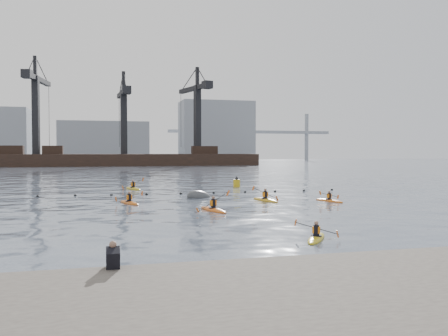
{
  "coord_description": "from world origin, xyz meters",
  "views": [
    {
      "loc": [
        -5.78,
        -19.34,
        3.79
      ],
      "look_at": [
        1.29,
        8.04,
        2.8
      ],
      "focal_mm": 38.0,
      "sensor_mm": 36.0,
      "label": 1
    }
  ],
  "objects_px": {
    "kayaker_0": "(213,209)",
    "nav_buoy": "(237,183)",
    "kayaker_3": "(265,199)",
    "kayaker_2": "(129,202)",
    "kayaker_5": "(133,188)",
    "kayaker_1": "(316,237)",
    "mooring_buoy": "(199,198)",
    "kayaker_4": "(329,200)"
  },
  "relations": [
    {
      "from": "kayaker_0",
      "to": "kayaker_1",
      "type": "relative_size",
      "value": 1.3
    },
    {
      "from": "mooring_buoy",
      "to": "kayaker_2",
      "type": "bearing_deg",
      "value": -151.61
    },
    {
      "from": "kayaker_2",
      "to": "nav_buoy",
      "type": "xyz_separation_m",
      "value": [
        12.05,
        13.66,
        0.3
      ]
    },
    {
      "from": "nav_buoy",
      "to": "kayaker_4",
      "type": "bearing_deg",
      "value": -80.15
    },
    {
      "from": "kayaker_4",
      "to": "mooring_buoy",
      "type": "distance_m",
      "value": 10.48
    },
    {
      "from": "kayaker_0",
      "to": "kayaker_4",
      "type": "xyz_separation_m",
      "value": [
        9.84,
        3.36,
        -0.02
      ]
    },
    {
      "from": "kayaker_1",
      "to": "kayaker_5",
      "type": "bearing_deg",
      "value": 135.83
    },
    {
      "from": "kayaker_1",
      "to": "kayaker_2",
      "type": "relative_size",
      "value": 0.83
    },
    {
      "from": "kayaker_1",
      "to": "kayaker_4",
      "type": "relative_size",
      "value": 0.91
    },
    {
      "from": "kayaker_2",
      "to": "kayaker_3",
      "type": "xyz_separation_m",
      "value": [
        10.23,
        -0.65,
        0.01
      ]
    },
    {
      "from": "kayaker_0",
      "to": "kayaker_3",
      "type": "relative_size",
      "value": 1.01
    },
    {
      "from": "mooring_buoy",
      "to": "kayaker_0",
      "type": "bearing_deg",
      "value": -95.54
    },
    {
      "from": "kayaker_0",
      "to": "kayaker_3",
      "type": "height_order",
      "value": "kayaker_0"
    },
    {
      "from": "kayaker_2",
      "to": "mooring_buoy",
      "type": "xyz_separation_m",
      "value": [
        5.82,
        3.14,
        -0.1
      ]
    },
    {
      "from": "mooring_buoy",
      "to": "kayaker_1",
      "type": "bearing_deg",
      "value": -86.48
    },
    {
      "from": "kayaker_1",
      "to": "nav_buoy",
      "type": "distance_m",
      "value": 30.4
    },
    {
      "from": "kayaker_3",
      "to": "nav_buoy",
      "type": "xyz_separation_m",
      "value": [
        1.82,
        14.31,
        0.3
      ]
    },
    {
      "from": "kayaker_1",
      "to": "mooring_buoy",
      "type": "relative_size",
      "value": 1.14
    },
    {
      "from": "mooring_buoy",
      "to": "nav_buoy",
      "type": "distance_m",
      "value": 12.23
    },
    {
      "from": "kayaker_3",
      "to": "mooring_buoy",
      "type": "xyz_separation_m",
      "value": [
        -4.42,
        3.79,
        -0.1
      ]
    },
    {
      "from": "kayaker_2",
      "to": "mooring_buoy",
      "type": "height_order",
      "value": "kayaker_2"
    },
    {
      "from": "kayaker_1",
      "to": "kayaker_3",
      "type": "height_order",
      "value": "kayaker_3"
    },
    {
      "from": "mooring_buoy",
      "to": "kayaker_5",
      "type": "bearing_deg",
      "value": 115.03
    },
    {
      "from": "nav_buoy",
      "to": "kayaker_3",
      "type": "bearing_deg",
      "value": -97.24
    },
    {
      "from": "kayaker_5",
      "to": "nav_buoy",
      "type": "relative_size",
      "value": 2.6
    },
    {
      "from": "kayaker_5",
      "to": "mooring_buoy",
      "type": "xyz_separation_m",
      "value": [
        4.71,
        -10.09,
        -0.1
      ]
    },
    {
      "from": "kayaker_0",
      "to": "nav_buoy",
      "type": "height_order",
      "value": "kayaker_0"
    },
    {
      "from": "kayaker_3",
      "to": "kayaker_5",
      "type": "relative_size",
      "value": 1.0
    },
    {
      "from": "kayaker_0",
      "to": "kayaker_4",
      "type": "bearing_deg",
      "value": 5.55
    },
    {
      "from": "kayaker_3",
      "to": "kayaker_4",
      "type": "bearing_deg",
      "value": -31.64
    },
    {
      "from": "kayaker_0",
      "to": "kayaker_2",
      "type": "bearing_deg",
      "value": 118.28
    },
    {
      "from": "kayaker_0",
      "to": "kayaker_2",
      "type": "height_order",
      "value": "kayaker_0"
    },
    {
      "from": "kayaker_5",
      "to": "kayaker_0",
      "type": "bearing_deg",
      "value": -97.34
    },
    {
      "from": "kayaker_2",
      "to": "kayaker_5",
      "type": "bearing_deg",
      "value": 66.63
    },
    {
      "from": "kayaker_5",
      "to": "nav_buoy",
      "type": "bearing_deg",
      "value": -16.68
    },
    {
      "from": "kayaker_1",
      "to": "kayaker_2",
      "type": "height_order",
      "value": "kayaker_2"
    },
    {
      "from": "kayaker_4",
      "to": "nav_buoy",
      "type": "bearing_deg",
      "value": -96.52
    },
    {
      "from": "kayaker_5",
      "to": "mooring_buoy",
      "type": "height_order",
      "value": "kayaker_5"
    },
    {
      "from": "kayaker_3",
      "to": "nav_buoy",
      "type": "height_order",
      "value": "kayaker_3"
    },
    {
      "from": "kayaker_1",
      "to": "mooring_buoy",
      "type": "distance_m",
      "value": 19.5
    },
    {
      "from": "kayaker_3",
      "to": "kayaker_0",
      "type": "bearing_deg",
      "value": -149.31
    },
    {
      "from": "kayaker_3",
      "to": "nav_buoy",
      "type": "bearing_deg",
      "value": 70.22
    }
  ]
}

